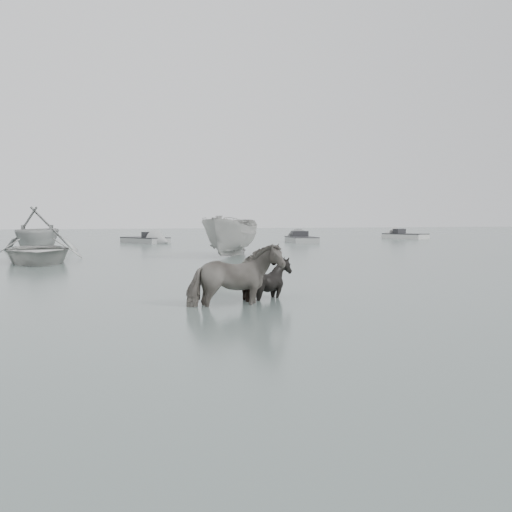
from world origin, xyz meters
name	(u,v)px	position (x,y,z in m)	size (l,w,h in m)	color
ground	(322,309)	(0.00, 0.00, 0.00)	(140.00, 140.00, 0.00)	#56675F
pony_pinto	(235,266)	(-1.66, 0.86, 0.85)	(0.91, 2.01, 1.69)	black
pony_dark	(261,266)	(-0.79, 2.09, 0.73)	(1.45, 1.24, 1.46)	black
pony_black	(271,270)	(-0.61, 1.89, 0.66)	(1.06, 1.19, 1.31)	black
rowboat_lead	(37,249)	(-6.99, 14.38, 0.55)	(3.76, 5.27, 1.09)	#BABAB5
rowboat_trail	(37,228)	(-7.74, 22.49, 1.21)	(3.98, 4.61, 2.43)	#ACAFAC
boat_small	(232,235)	(1.29, 16.26, 0.99)	(1.93, 5.13, 1.98)	#ABAAA6
skiff_port	(302,237)	(8.52, 28.80, 0.38)	(4.27, 1.60, 0.75)	#959795
skiff_mid	(145,237)	(-1.78, 30.31, 0.38)	(4.55, 1.60, 0.75)	gray
skiff_star	(405,234)	(18.31, 33.28, 0.38)	(4.54, 1.60, 0.75)	silver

